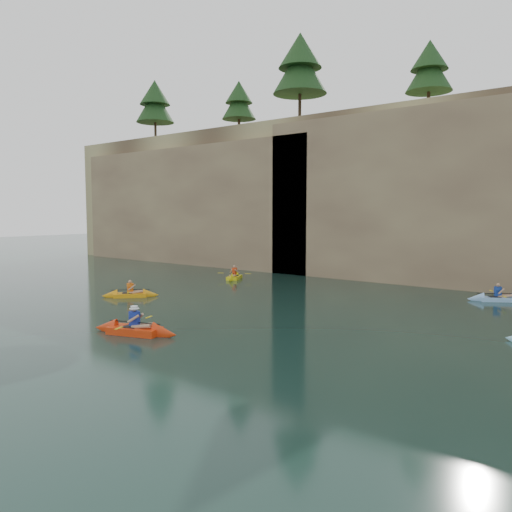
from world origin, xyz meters
The scene contains 11 objects.
ground centered at (0.00, 0.00, 0.00)m, with size 160.00×160.00×0.00m, color black.
cliff centered at (0.00, 30.00, 6.00)m, with size 70.00×16.00×12.00m, color tan.
cliff_slab_west centered at (-20.00, 22.60, 5.28)m, with size 26.00×2.40×10.56m, color tan.
cliff_slab_center centered at (2.00, 22.60, 5.70)m, with size 24.00×2.40×11.40m, color tan.
sea_cave_west centered at (-18.00, 21.95, 2.00)m, with size 4.50×1.00×4.00m, color black.
sea_cave_center centered at (-4.00, 21.95, 1.60)m, with size 3.50×1.00×3.20m, color black.
cliff_pines centered at (0.00, 25.00, 15.91)m, with size 56.00×6.00×7.83m, color black, non-canonical shape.
main_kayaker centered at (-2.95, 2.98, 0.18)m, with size 3.65×2.32×1.33m.
kayaker_orange centered at (-9.75, 8.06, 0.14)m, with size 2.62×2.66×1.15m.
kayaker_yellow centered at (-9.99, 17.01, 0.15)m, with size 2.15×2.92×1.19m.
kayaker_ltblue_mid centered at (6.22, 19.00, 0.14)m, with size 2.96×2.21×1.16m.
Camera 1 is at (12.09, -8.77, 4.63)m, focal length 35.00 mm.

